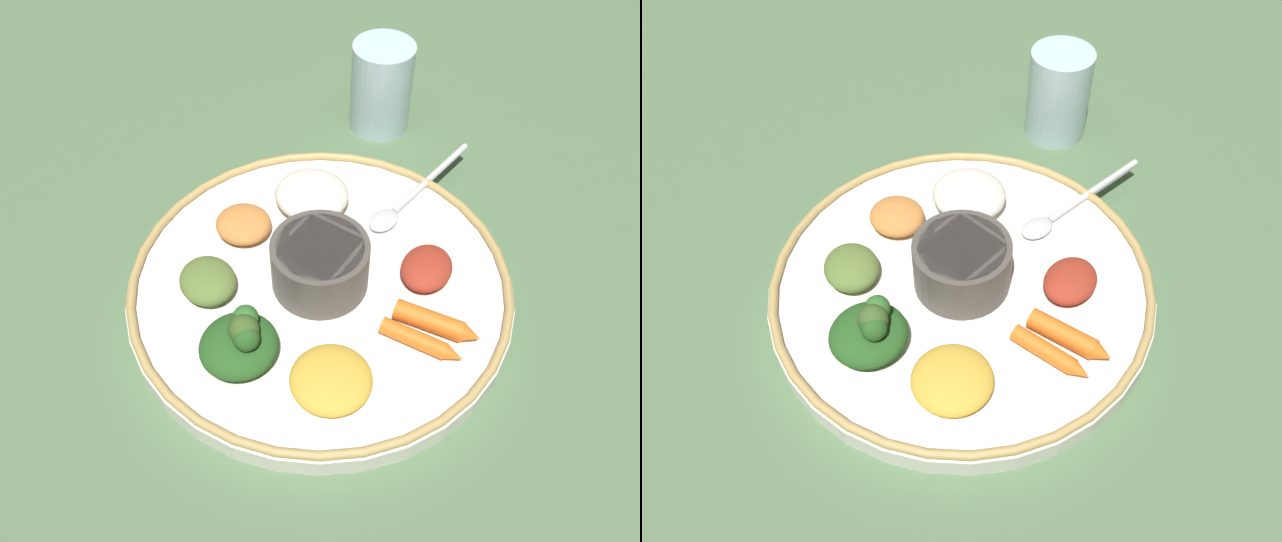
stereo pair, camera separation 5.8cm
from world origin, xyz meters
The scene contains 14 objects.
ground_plane centered at (0.00, 0.00, 0.00)m, with size 2.40×2.40×0.00m, color #4C6B47.
platter centered at (0.00, 0.00, 0.01)m, with size 0.34×0.34×0.02m, color white.
platter_rim centered at (0.00, 0.00, 0.02)m, with size 0.34×0.34×0.01m, color tan.
center_bowl centered at (0.00, 0.00, 0.05)m, with size 0.09×0.09×0.05m.
spoon centered at (0.04, -0.13, 0.03)m, with size 0.06×0.16×0.01m.
greens_pile centered at (-0.03, 0.10, 0.04)m, with size 0.08×0.09×0.05m.
carrot_near_spoon centered at (-0.10, -0.03, 0.03)m, with size 0.07×0.05×0.01m.
carrot_outer centered at (-0.10, -0.05, 0.03)m, with size 0.07×0.05×0.02m.
mound_rice_white centered at (0.09, -0.05, 0.03)m, with size 0.07×0.07×0.03m, color silver.
mound_beet centered at (-0.05, -0.08, 0.03)m, with size 0.06×0.04×0.02m, color maroon.
mound_squash centered at (0.09, 0.03, 0.03)m, with size 0.05×0.05×0.02m, color #C67A38.
mound_collards centered at (0.05, 0.09, 0.03)m, with size 0.06×0.05×0.02m, color #567033.
mound_lentil_yellow centered at (-0.09, 0.05, 0.03)m, with size 0.07×0.07×0.02m, color gold.
drinking_glass centered at (0.17, -0.20, 0.04)m, with size 0.07×0.07×0.10m.
Camera 1 is at (-0.31, 0.21, 0.49)m, focal length 37.98 mm.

